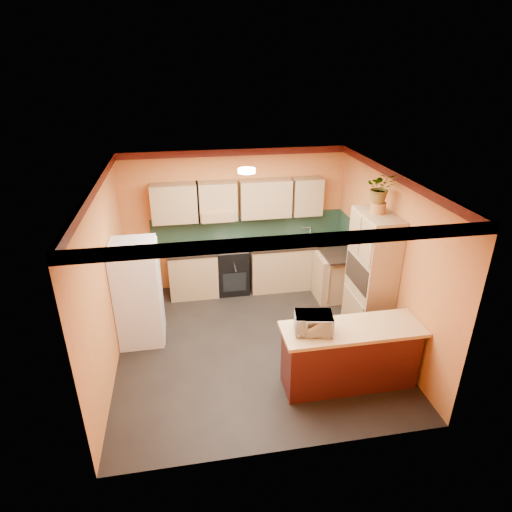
{
  "coord_description": "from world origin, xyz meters",
  "views": [
    {
      "loc": [
        -0.94,
        -5.56,
        4.17
      ],
      "look_at": [
        0.11,
        0.45,
        1.33
      ],
      "focal_mm": 30.0,
      "sensor_mm": 36.0,
      "label": 1
    }
  ],
  "objects_px": {
    "breakfast_bar": "(349,357)",
    "microwave": "(313,323)",
    "stove": "(232,269)",
    "base_cabinets_back": "(264,267)",
    "fridge": "(138,293)",
    "pantry": "(371,278)"
  },
  "relations": [
    {
      "from": "stove",
      "to": "microwave",
      "type": "height_order",
      "value": "microwave"
    },
    {
      "from": "base_cabinets_back",
      "to": "microwave",
      "type": "relative_size",
      "value": 7.63
    },
    {
      "from": "stove",
      "to": "microwave",
      "type": "xyz_separation_m",
      "value": [
        0.7,
        -2.93,
        0.61
      ]
    },
    {
      "from": "fridge",
      "to": "breakfast_bar",
      "type": "distance_m",
      "value": 3.32
    },
    {
      "from": "base_cabinets_back",
      "to": "stove",
      "type": "bearing_deg",
      "value": -180.0
    },
    {
      "from": "pantry",
      "to": "microwave",
      "type": "height_order",
      "value": "pantry"
    },
    {
      "from": "stove",
      "to": "fridge",
      "type": "xyz_separation_m",
      "value": [
        -1.64,
        -1.35,
        0.39
      ]
    },
    {
      "from": "stove",
      "to": "microwave",
      "type": "distance_m",
      "value": 3.07
    },
    {
      "from": "fridge",
      "to": "base_cabinets_back",
      "type": "bearing_deg",
      "value": 30.82
    },
    {
      "from": "fridge",
      "to": "breakfast_bar",
      "type": "height_order",
      "value": "fridge"
    },
    {
      "from": "pantry",
      "to": "microwave",
      "type": "distance_m",
      "value": 1.66
    },
    {
      "from": "base_cabinets_back",
      "to": "stove",
      "type": "xyz_separation_m",
      "value": [
        -0.62,
        -0.0,
        0.02
      ]
    },
    {
      "from": "base_cabinets_back",
      "to": "fridge",
      "type": "xyz_separation_m",
      "value": [
        -2.26,
        -1.35,
        0.41
      ]
    },
    {
      "from": "pantry",
      "to": "breakfast_bar",
      "type": "xyz_separation_m",
      "value": [
        -0.71,
        -1.08,
        -0.61
      ]
    },
    {
      "from": "breakfast_bar",
      "to": "microwave",
      "type": "bearing_deg",
      "value": 180.0
    },
    {
      "from": "stove",
      "to": "microwave",
      "type": "bearing_deg",
      "value": -76.55
    },
    {
      "from": "fridge",
      "to": "microwave",
      "type": "distance_m",
      "value": 2.83
    },
    {
      "from": "base_cabinets_back",
      "to": "stove",
      "type": "distance_m",
      "value": 0.63
    },
    {
      "from": "base_cabinets_back",
      "to": "breakfast_bar",
      "type": "relative_size",
      "value": 2.03
    },
    {
      "from": "breakfast_bar",
      "to": "microwave",
      "type": "relative_size",
      "value": 3.76
    },
    {
      "from": "microwave",
      "to": "fridge",
      "type": "bearing_deg",
      "value": 155.94
    },
    {
      "from": "base_cabinets_back",
      "to": "stove",
      "type": "relative_size",
      "value": 4.01
    }
  ]
}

